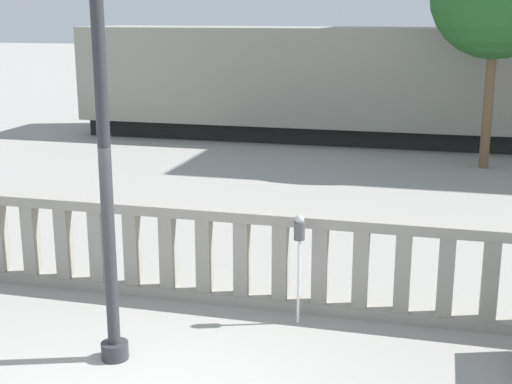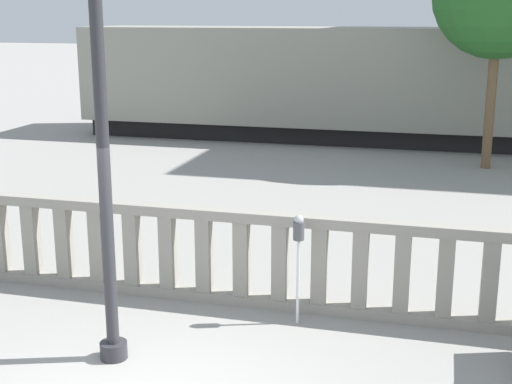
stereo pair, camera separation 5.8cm
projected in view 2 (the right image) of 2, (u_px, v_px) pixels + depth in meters
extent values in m
cube|color=gray|center=(223.00, 297.00, 9.91)|extent=(14.48, 0.24, 0.14)
cube|color=gray|center=(222.00, 215.00, 9.62)|extent=(14.48, 0.24, 0.14)
cube|color=gray|center=(0.00, 236.00, 10.64)|extent=(0.20, 0.20, 1.05)
cube|color=gray|center=(32.00, 239.00, 10.51)|extent=(0.20, 0.20, 1.05)
cube|color=gray|center=(64.00, 242.00, 10.37)|extent=(0.20, 0.20, 1.05)
cube|color=gray|center=(98.00, 245.00, 10.24)|extent=(0.20, 0.20, 1.05)
cube|color=gray|center=(132.00, 248.00, 10.10)|extent=(0.20, 0.20, 1.05)
cube|color=gray|center=(168.00, 251.00, 9.97)|extent=(0.20, 0.20, 1.05)
cube|color=gray|center=(204.00, 255.00, 9.83)|extent=(0.20, 0.20, 1.05)
cube|color=gray|center=(242.00, 258.00, 9.70)|extent=(0.20, 0.20, 1.05)
cube|color=gray|center=(280.00, 262.00, 9.56)|extent=(0.20, 0.20, 1.05)
cube|color=gray|center=(320.00, 265.00, 9.43)|extent=(0.20, 0.20, 1.05)
cube|color=gray|center=(360.00, 269.00, 9.30)|extent=(0.20, 0.20, 1.05)
cube|color=gray|center=(402.00, 272.00, 9.16)|extent=(0.20, 0.20, 1.05)
cube|color=gray|center=(445.00, 276.00, 9.03)|extent=(0.20, 0.20, 1.05)
cube|color=gray|center=(490.00, 280.00, 8.89)|extent=(0.20, 0.20, 1.05)
cylinder|color=#2D2D33|center=(114.00, 350.00, 8.29)|extent=(0.32, 0.32, 0.20)
cylinder|color=#2D2D33|center=(99.00, 67.00, 7.49)|extent=(0.14, 0.14, 6.31)
cylinder|color=silver|center=(298.00, 282.00, 9.11)|extent=(0.04, 0.04, 1.13)
cylinder|color=#4C4C51|center=(299.00, 231.00, 8.95)|extent=(0.14, 0.14, 0.24)
sphere|color=#B2B7BC|center=(299.00, 220.00, 8.91)|extent=(0.12, 0.12, 0.12)
cube|color=black|center=(443.00, 135.00, 21.77)|extent=(22.31, 2.52, 0.55)
cube|color=gray|center=(447.00, 78.00, 21.35)|extent=(22.77, 3.15, 2.93)
cylinder|color=brown|center=(490.00, 107.00, 18.10)|extent=(0.25, 0.25, 3.18)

